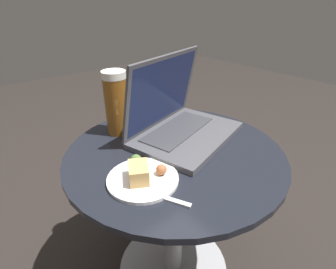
# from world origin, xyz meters

# --- Properties ---
(ground_plane) EXTENTS (6.00, 6.00, 0.00)m
(ground_plane) POSITION_xyz_m (0.00, 0.00, 0.00)
(ground_plane) COLOR black
(table) EXTENTS (0.64, 0.64, 0.54)m
(table) POSITION_xyz_m (0.00, 0.00, 0.37)
(table) COLOR #9E9EA3
(table) RESTS_ON ground_plane
(laptop) EXTENTS (0.39, 0.32, 0.25)m
(laptop) POSITION_xyz_m (0.07, 0.07, 0.59)
(laptop) COLOR #47474C
(laptop) RESTS_ON table
(beer_glass) EXTENTS (0.07, 0.07, 0.21)m
(beer_glass) POSITION_xyz_m (-0.06, 0.21, 0.64)
(beer_glass) COLOR brown
(beer_glass) RESTS_ON table
(snack_plate) EXTENTS (0.18, 0.18, 0.05)m
(snack_plate) POSITION_xyz_m (-0.15, -0.05, 0.55)
(snack_plate) COLOR white
(snack_plate) RESTS_ON table
(fork) EXTENTS (0.09, 0.16, 0.00)m
(fork) POSITION_xyz_m (-0.17, -0.11, 0.54)
(fork) COLOR silver
(fork) RESTS_ON table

